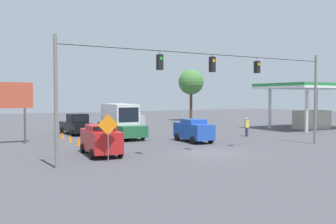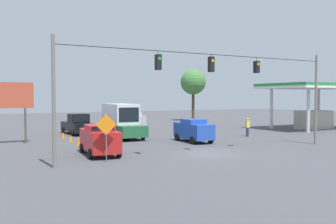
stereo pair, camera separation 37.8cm
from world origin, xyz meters
name	(u,v)px [view 1 (the left image)]	position (x,y,z in m)	size (l,w,h in m)	color
ground_plane	(210,153)	(0.00, 0.00, 0.00)	(140.00, 140.00, 0.00)	#47474C
overhead_signal_span	(212,86)	(0.05, 0.18, 4.54)	(20.88, 0.38, 7.18)	slate
sedan_red_parked_shoulder	(101,139)	(6.74, -2.95, 1.05)	(2.39, 4.67, 2.01)	red
sedan_blue_crossing_near	(193,130)	(-2.54, -5.88, 1.01)	(2.11, 4.23, 1.94)	#234CB2
sedan_silver_oncoming_deep	(131,120)	(-3.12, -20.06, 1.05)	(1.98, 3.98, 2.01)	#A8AAB2
box_truck_green_withflow_mid	(120,121)	(1.61, -11.99, 1.55)	(2.72, 6.97, 3.17)	#236038
pickup_truck_black_withflow_far	(76,125)	(4.34, -17.14, 0.98)	(2.23, 5.32, 2.12)	black
traffic_cone_nearest	(104,151)	(6.66, -2.47, 0.31)	(0.33, 0.33, 0.61)	orange
traffic_cone_second	(93,146)	(6.43, -5.50, 0.31)	(0.33, 0.33, 0.61)	orange
traffic_cone_third	(79,142)	(6.60, -8.48, 0.31)	(0.33, 0.33, 0.61)	orange
traffic_cone_fourth	(70,138)	(6.56, -11.12, 0.31)	(0.33, 0.33, 0.61)	orange
traffic_cone_fifth	(62,135)	(6.49, -14.09, 0.31)	(0.33, 0.33, 0.61)	orange
gas_station	(312,96)	(-22.07, -9.71, 3.92)	(12.00, 7.88, 5.38)	#288442
roadside_billboard	(4,99)	(11.64, -11.89, 3.68)	(4.46, 0.16, 5.02)	#4C473D
work_zone_sign	(108,128)	(7.24, -0.25, 1.99)	(1.27, 0.06, 2.84)	slate
pedestrian	(247,127)	(-9.47, -7.00, 0.93)	(0.40, 0.28, 1.82)	#2D334C
tree_horizon_left	(191,82)	(-17.62, -29.28, 6.13)	(4.01, 4.01, 8.19)	#4C3823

